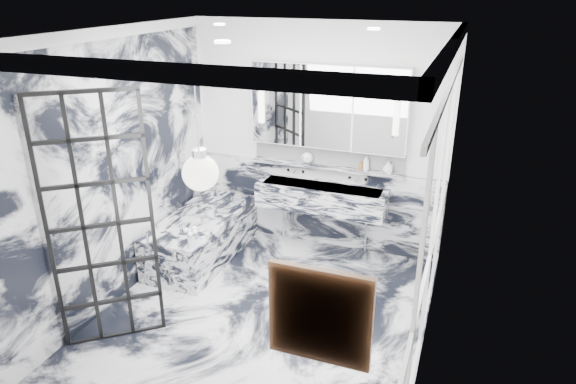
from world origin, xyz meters
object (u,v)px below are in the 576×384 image
at_px(mirror_cabinet, 328,107).
at_px(bathtub, 202,236).
at_px(trough_sink, 322,197).
at_px(crittall_door, 101,225).

bearing_deg(mirror_cabinet, bathtub, -147.94).
bearing_deg(trough_sink, crittall_door, -119.96).
bearing_deg(mirror_cabinet, crittall_door, -118.24).
relative_size(trough_sink, bathtub, 0.97).
distance_m(mirror_cabinet, bathtub, 2.20).
xyz_separation_m(trough_sink, bathtub, (-1.33, -0.66, -0.45)).
xyz_separation_m(crittall_door, trough_sink, (1.34, 2.33, -0.46)).
bearing_deg(bathtub, crittall_door, -90.67).
bearing_deg(mirror_cabinet, trough_sink, -90.00).
bearing_deg(crittall_door, bathtub, 51.09).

